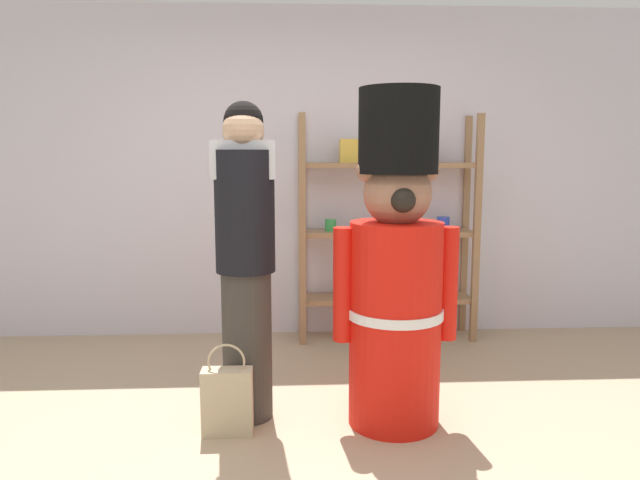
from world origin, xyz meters
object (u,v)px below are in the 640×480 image
at_px(person_shopper, 246,255).
at_px(shopping_bag, 227,400).
at_px(merchandise_shelf, 387,227).
at_px(teddy_bear_guard, 396,274).

height_order(person_shopper, shopping_bag, person_shopper).
height_order(merchandise_shelf, teddy_bear_guard, teddy_bear_guard).
distance_m(teddy_bear_guard, shopping_bag, 1.10).
bearing_deg(merchandise_shelf, teddy_bear_guard, -97.67).
xyz_separation_m(merchandise_shelf, person_shopper, (-1.00, -1.40, 0.02)).
xyz_separation_m(merchandise_shelf, teddy_bear_guard, (-0.20, -1.51, -0.06)).
bearing_deg(person_shopper, merchandise_shelf, 54.46).
height_order(merchandise_shelf, person_shopper, merchandise_shelf).
distance_m(teddy_bear_guard, person_shopper, 0.81).
bearing_deg(merchandise_shelf, person_shopper, -125.54).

